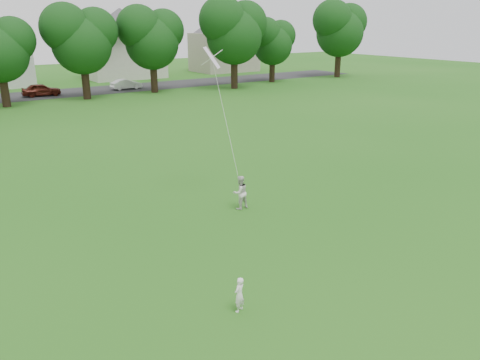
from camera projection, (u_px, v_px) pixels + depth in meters
ground at (261, 274)px, 14.05m from camera, size 160.00×160.00×0.00m
street at (9, 97)px, 46.84m from camera, size 90.00×7.00×0.01m
toddler at (239, 295)px, 12.09m from camera, size 0.42×0.36×0.98m
older_boy at (240, 192)px, 18.73m from camera, size 0.70×0.55×1.39m
kite at (226, 122)px, 18.56m from camera, size 1.07×1.50×5.42m
tree_row at (30, 31)px, 40.87m from camera, size 82.89×8.23×10.45m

